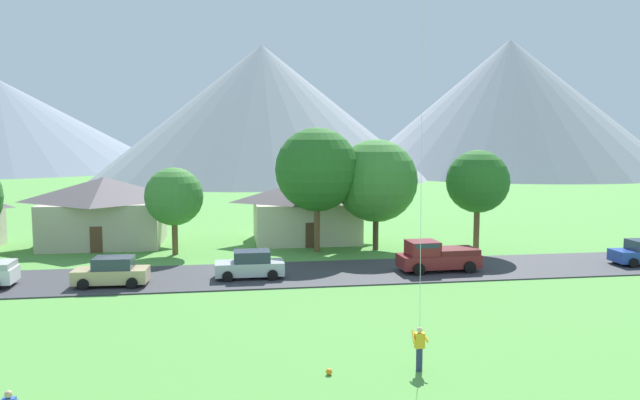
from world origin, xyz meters
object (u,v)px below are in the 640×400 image
house_left_center (306,209)px  pickup_truck_maroon_east_side (436,256)px  parked_car_silver_mid_west (250,265)px  tree_near_left (478,182)px  soccer_ball (329,372)px  tree_center (376,181)px  tree_left_of_center (174,197)px  parked_car_tan_mid_east (112,272)px  tree_far_right (317,170)px  house_right_center (105,210)px

house_left_center → pickup_truck_maroon_east_side: size_ratio=1.74×
parked_car_silver_mid_west → pickup_truck_maroon_east_side: size_ratio=0.80×
tree_near_left → parked_car_silver_mid_west: 18.85m
pickup_truck_maroon_east_side → tree_near_left: bearing=48.6°
tree_near_left → soccer_ball: size_ratio=32.38×
tree_center → soccer_ball: bearing=-107.8°
tree_left_of_center → parked_car_tan_mid_east: size_ratio=1.52×
pickup_truck_maroon_east_side → tree_left_of_center: bearing=153.2°
parked_car_silver_mid_west → tree_center: bearing=40.1°
house_left_center → tree_left_of_center: size_ratio=1.41×
tree_near_left → parked_car_silver_mid_west: size_ratio=1.85×
tree_left_of_center → tree_far_right: bearing=-3.2°
house_left_center → tree_center: (4.86, -4.81, 2.69)m
parked_car_tan_mid_east → soccer_ball: parked_car_tan_mid_east is taller
tree_left_of_center → tree_far_right: size_ratio=0.69×
house_right_center → tree_far_right: size_ratio=1.03×
soccer_ball → pickup_truck_maroon_east_side: bearing=58.4°
tree_near_left → parked_car_silver_mid_west: (-17.27, -6.06, -4.52)m
house_left_center → soccer_ball: house_left_center is taller
house_left_center → parked_car_silver_mid_west: house_left_center is taller
parked_car_silver_mid_west → soccer_ball: parked_car_silver_mid_west is taller
parked_car_silver_mid_west → tree_left_of_center: bearing=120.8°
house_left_center → parked_car_tan_mid_east: (-13.25, -14.04, -1.81)m
parked_car_silver_mid_west → parked_car_tan_mid_east: same height
house_left_center → tree_center: 7.35m
parked_car_tan_mid_east → parked_car_silver_mid_west: bearing=5.4°
tree_near_left → soccer_ball: tree_near_left is taller
house_left_center → parked_car_tan_mid_east: size_ratio=2.14×
tree_left_of_center → parked_car_silver_mid_west: tree_left_of_center is taller
house_left_center → tree_far_right: tree_far_right is taller
house_left_center → parked_car_tan_mid_east: bearing=-133.3°
pickup_truck_maroon_east_side → soccer_ball: size_ratio=21.94×
house_left_center → soccer_ball: 29.28m
tree_near_left → pickup_truck_maroon_east_side: 9.08m
tree_left_of_center → parked_car_silver_mid_west: (5.23, -8.78, -3.46)m
tree_left_of_center → parked_car_silver_mid_west: size_ratio=1.55×
house_right_center → parked_car_silver_mid_west: house_right_center is taller
pickup_truck_maroon_east_side → tree_center: bearing=103.1°
tree_near_left → tree_far_right: 12.10m
tree_left_of_center → soccer_ball: (7.49, -24.53, -4.21)m
tree_far_right → parked_car_silver_mid_west: 11.19m
tree_far_right → soccer_ball: 24.91m
parked_car_tan_mid_east → pickup_truck_maroon_east_side: (20.05, 0.82, 0.19)m
house_right_center → soccer_ball: 32.78m
tree_center → tree_far_right: 4.76m
tree_near_left → tree_far_right: (-11.88, 2.13, 0.89)m
house_left_center → tree_center: tree_center is taller
parked_car_silver_mid_west → soccer_ball: 15.92m
tree_near_left → soccer_ball: bearing=-124.5°
house_right_center → parked_car_silver_mid_west: bearing=-51.5°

